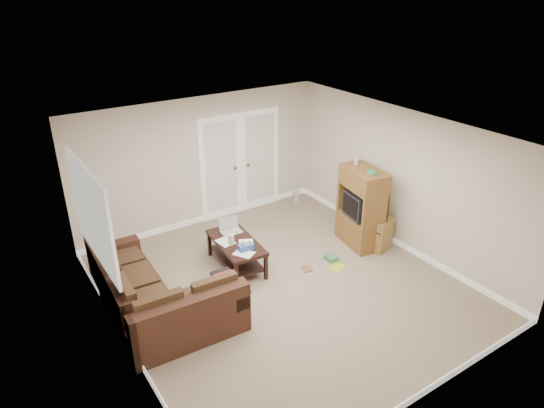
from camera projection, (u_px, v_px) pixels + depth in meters
floor at (282, 286)px, 7.71m from camera, size 5.50×5.50×0.00m
ceiling at (284, 135)px, 6.63m from camera, size 5.00×5.50×0.02m
wall_left at (115, 267)px, 5.92m from camera, size 0.02×5.50×2.50m
wall_right at (401, 180)px, 8.42m from camera, size 0.02×5.50×2.50m
wall_back at (201, 162)px, 9.24m from camera, size 5.00×0.02×2.50m
wall_front at (432, 314)px, 5.10m from camera, size 5.00×0.02×2.50m
baseboards at (282, 283)px, 7.68m from camera, size 5.00×5.50×0.10m
french_doors at (241, 164)px, 9.73m from camera, size 1.80×0.05×2.13m
window_left at (92, 214)px, 6.56m from camera, size 0.05×1.92×1.42m
sectional_sofa at (153, 299)px, 6.90m from camera, size 1.70×2.56×0.77m
coffee_table at (236, 252)px, 8.12m from camera, size 0.71×1.26×0.83m
tv_armoire at (361, 207)px, 8.64m from camera, size 0.66×0.98×1.56m
side_cabinet at (377, 230)px, 8.67m from camera, size 0.56×0.56×0.95m
space_heater at (296, 196)px, 10.52m from camera, size 0.12×0.10×0.27m
floor_magazine at (337, 267)px, 8.21m from camera, size 0.34×0.31×0.01m
floor_greenbox at (331, 258)px, 8.39m from camera, size 0.16×0.22×0.09m
floor_book at (303, 269)px, 8.13m from camera, size 0.21×0.25×0.02m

